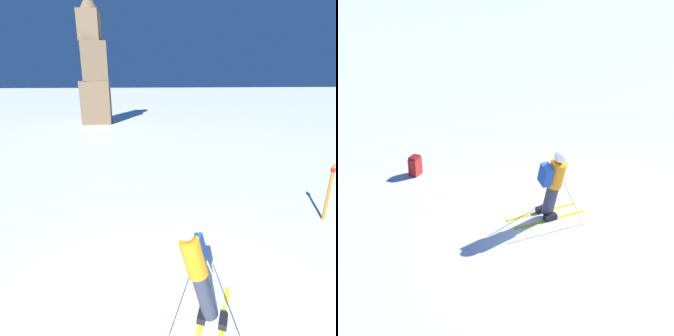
# 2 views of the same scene
# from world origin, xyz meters

# --- Properties ---
(ground_plane) EXTENTS (300.00, 300.00, 0.00)m
(ground_plane) POSITION_xyz_m (0.00, 0.00, 0.00)
(ground_plane) COLOR white
(skier) EXTENTS (1.39, 1.75, 1.82)m
(skier) POSITION_xyz_m (0.51, 0.15, 1.00)
(skier) COLOR yellow
(skier) RESTS_ON ground
(spare_backpack) EXTENTS (0.29, 0.35, 0.50)m
(spare_backpack) POSITION_xyz_m (4.43, 0.47, 0.24)
(spare_backpack) COLOR #AD231E
(spare_backpack) RESTS_ON ground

